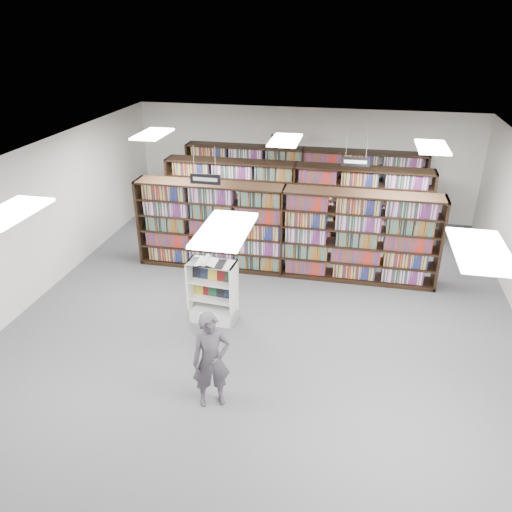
% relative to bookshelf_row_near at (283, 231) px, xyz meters
% --- Properties ---
extents(floor, '(12.00, 12.00, 0.00)m').
position_rel_bookshelf_row_near_xyz_m(floor, '(0.00, -2.00, -1.05)').
color(floor, '#4A4A4F').
rests_on(floor, ground).
extents(ceiling, '(10.00, 12.00, 0.10)m').
position_rel_bookshelf_row_near_xyz_m(ceiling, '(0.00, -2.00, 2.15)').
color(ceiling, white).
rests_on(ceiling, wall_back).
extents(wall_back, '(10.00, 0.10, 3.20)m').
position_rel_bookshelf_row_near_xyz_m(wall_back, '(0.00, 4.00, 0.55)').
color(wall_back, silver).
rests_on(wall_back, ground).
extents(wall_left, '(0.10, 12.00, 3.20)m').
position_rel_bookshelf_row_near_xyz_m(wall_left, '(-5.00, -2.00, 0.55)').
color(wall_left, silver).
rests_on(wall_left, ground).
extents(bookshelf_row_near, '(7.00, 0.60, 2.10)m').
position_rel_bookshelf_row_near_xyz_m(bookshelf_row_near, '(0.00, 0.00, 0.00)').
color(bookshelf_row_near, black).
rests_on(bookshelf_row_near, floor).
extents(bookshelf_row_mid, '(7.00, 0.60, 2.10)m').
position_rel_bookshelf_row_near_xyz_m(bookshelf_row_mid, '(0.00, 2.00, 0.00)').
color(bookshelf_row_mid, black).
rests_on(bookshelf_row_mid, floor).
extents(bookshelf_row_far, '(7.00, 0.60, 2.10)m').
position_rel_bookshelf_row_near_xyz_m(bookshelf_row_far, '(0.00, 3.70, 0.00)').
color(bookshelf_row_far, black).
rests_on(bookshelf_row_far, floor).
extents(aisle_sign_left, '(0.65, 0.02, 0.80)m').
position_rel_bookshelf_row_near_xyz_m(aisle_sign_left, '(-1.50, -1.00, 1.48)').
color(aisle_sign_left, '#B2B2B7').
rests_on(aisle_sign_left, ceiling).
extents(aisle_sign_right, '(0.65, 0.02, 0.80)m').
position_rel_bookshelf_row_near_xyz_m(aisle_sign_right, '(1.50, 1.00, 1.48)').
color(aisle_sign_right, '#B2B2B7').
rests_on(aisle_sign_right, ceiling).
extents(aisle_sign_center, '(0.65, 0.02, 0.80)m').
position_rel_bookshelf_row_near_xyz_m(aisle_sign_center, '(-0.50, 3.00, 1.48)').
color(aisle_sign_center, '#B2B2B7').
rests_on(aisle_sign_center, ceiling).
extents(troffer_front_left, '(0.60, 1.20, 0.04)m').
position_rel_bookshelf_row_near_xyz_m(troffer_front_left, '(-3.00, -5.00, 2.11)').
color(troffer_front_left, white).
rests_on(troffer_front_left, ceiling).
extents(troffer_front_center, '(0.60, 1.20, 0.04)m').
position_rel_bookshelf_row_near_xyz_m(troffer_front_center, '(0.00, -5.00, 2.11)').
color(troffer_front_center, white).
rests_on(troffer_front_center, ceiling).
extents(troffer_front_right, '(0.60, 1.20, 0.04)m').
position_rel_bookshelf_row_near_xyz_m(troffer_front_right, '(3.00, -5.00, 2.11)').
color(troffer_front_right, white).
rests_on(troffer_front_right, ceiling).
extents(troffer_back_left, '(0.60, 1.20, 0.04)m').
position_rel_bookshelf_row_near_xyz_m(troffer_back_left, '(-3.00, 0.00, 2.11)').
color(troffer_back_left, white).
rests_on(troffer_back_left, ceiling).
extents(troffer_back_center, '(0.60, 1.20, 0.04)m').
position_rel_bookshelf_row_near_xyz_m(troffer_back_center, '(0.00, 0.00, 2.11)').
color(troffer_back_center, white).
rests_on(troffer_back_center, ceiling).
extents(troffer_back_right, '(0.60, 1.20, 0.04)m').
position_rel_bookshelf_row_near_xyz_m(troffer_back_right, '(3.00, 0.00, 2.11)').
color(troffer_back_right, white).
rests_on(troffer_back_right, ceiling).
extents(endcap_display, '(0.97, 0.54, 1.30)m').
position_rel_bookshelf_row_near_xyz_m(endcap_display, '(-1.02, -2.30, -0.60)').
color(endcap_display, silver).
rests_on(endcap_display, floor).
extents(open_book, '(0.69, 0.41, 0.13)m').
position_rel_bookshelf_row_near_xyz_m(open_book, '(-1.10, -2.41, 0.28)').
color(open_book, black).
rests_on(open_book, endcap_display).
extents(shopper, '(0.70, 0.60, 1.63)m').
position_rel_bookshelf_row_near_xyz_m(shopper, '(-0.38, -4.64, -0.23)').
color(shopper, '#46404A').
rests_on(shopper, floor).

